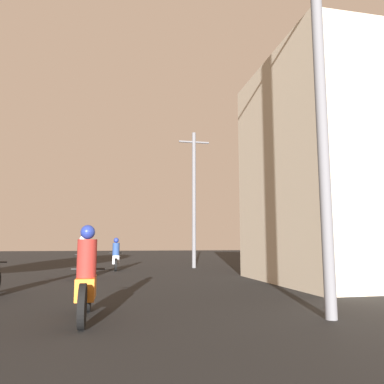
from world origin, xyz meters
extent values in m
cylinder|color=black|center=(0.53, 7.49, 0.33)|extent=(0.10, 0.67, 0.67)
cylinder|color=black|center=(0.53, 6.03, 0.33)|extent=(0.10, 0.67, 0.67)
cube|color=orange|center=(0.53, 6.76, 0.51)|extent=(0.30, 0.86, 0.36)
cylinder|color=black|center=(0.53, 7.23, 0.79)|extent=(0.60, 0.04, 0.04)
cylinder|color=maroon|center=(0.53, 6.68, 1.01)|extent=(0.32, 0.32, 0.63)
sphere|color=navy|center=(0.53, 6.68, 1.44)|extent=(0.24, 0.24, 0.24)
cylinder|color=black|center=(-0.09, 14.90, 0.33)|extent=(0.10, 0.67, 0.67)
cylinder|color=black|center=(-0.09, 13.50, 0.33)|extent=(0.10, 0.67, 0.67)
cube|color=red|center=(-0.09, 14.20, 0.52)|extent=(0.30, 0.78, 0.38)
cylinder|color=black|center=(-0.09, 14.66, 0.82)|extent=(0.60, 0.04, 0.04)
cylinder|color=#4C514C|center=(-0.09, 14.12, 0.99)|extent=(0.32, 0.32, 0.55)
sphere|color=silver|center=(-0.09, 14.12, 1.39)|extent=(0.24, 0.24, 0.24)
cylinder|color=black|center=(1.12, 18.75, 0.28)|extent=(0.10, 0.57, 0.57)
cylinder|color=black|center=(1.12, 17.44, 0.28)|extent=(0.10, 0.57, 0.57)
cube|color=#ADADB2|center=(1.12, 18.09, 0.48)|extent=(0.30, 0.71, 0.39)
cylinder|color=black|center=(1.12, 18.52, 0.77)|extent=(0.60, 0.04, 0.04)
cylinder|color=navy|center=(1.12, 18.02, 0.96)|extent=(0.32, 0.32, 0.58)
sphere|color=navy|center=(1.12, 18.02, 1.37)|extent=(0.24, 0.24, 0.24)
cube|color=beige|center=(8.25, 11.09, 3.64)|extent=(4.93, 5.86, 7.29)
cylinder|color=slate|center=(4.53, 5.92, 4.18)|extent=(0.20, 0.20, 8.36)
cylinder|color=slate|center=(4.99, 18.79, 3.50)|extent=(0.20, 0.20, 6.99)
cylinder|color=slate|center=(4.99, 18.79, 6.49)|extent=(1.60, 0.10, 0.10)
camera|label=1|loc=(0.94, 0.13, 1.27)|focal=35.00mm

